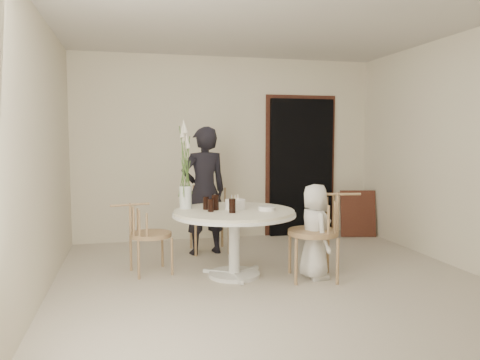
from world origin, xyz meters
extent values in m
plane|color=beige|center=(0.00, 0.00, 0.00)|extent=(4.50, 4.50, 0.00)
plane|color=silver|center=(0.00, 0.00, 2.70)|extent=(4.50, 4.50, 0.00)
plane|color=beige|center=(0.00, 2.25, 1.35)|extent=(4.50, 0.00, 4.50)
plane|color=beige|center=(0.00, -2.25, 1.35)|extent=(4.50, 0.00, 4.50)
plane|color=beige|center=(-2.25, 0.00, 1.35)|extent=(0.00, 4.50, 4.50)
plane|color=beige|center=(2.25, 0.00, 1.35)|extent=(0.00, 4.50, 4.50)
cube|color=black|center=(1.15, 2.19, 1.05)|extent=(1.00, 0.10, 2.10)
cube|color=#522D1C|center=(1.15, 2.23, 1.11)|extent=(1.12, 0.03, 2.22)
cylinder|color=white|center=(-0.35, 0.25, 0.02)|extent=(0.56, 0.56, 0.04)
cylinder|color=white|center=(-0.35, 0.25, 0.34)|extent=(0.12, 0.12, 0.65)
cylinder|color=white|center=(-0.35, 0.25, 0.68)|extent=(1.33, 1.33, 0.03)
cylinder|color=beige|center=(-0.35, 0.25, 0.71)|extent=(1.30, 1.30, 0.04)
cube|color=#522D1C|center=(1.95, 1.84, 0.35)|extent=(0.55, 0.27, 0.70)
cylinder|color=tan|center=(-0.64, 1.21, 0.24)|extent=(0.03, 0.03, 0.49)
cylinder|color=tan|center=(-0.20, 1.21, 0.24)|extent=(0.03, 0.03, 0.49)
cylinder|color=tan|center=(-0.64, 1.64, 0.24)|extent=(0.03, 0.03, 0.49)
cylinder|color=tan|center=(-0.21, 1.64, 0.24)|extent=(0.03, 0.03, 0.49)
cylinder|color=tan|center=(-0.42, 1.42, 0.51)|extent=(0.54, 0.54, 0.05)
cylinder|color=tan|center=(0.28, 0.22, 0.24)|extent=(0.03, 0.03, 0.48)
cylinder|color=tan|center=(0.20, -0.20, 0.24)|extent=(0.03, 0.03, 0.48)
cylinder|color=tan|center=(0.70, 0.14, 0.24)|extent=(0.03, 0.03, 0.48)
cylinder|color=tan|center=(0.62, -0.28, 0.24)|extent=(0.03, 0.03, 0.48)
cylinder|color=tan|center=(0.45, -0.03, 0.50)|extent=(0.54, 0.54, 0.05)
cylinder|color=tan|center=(-1.01, 0.45, 0.21)|extent=(0.03, 0.03, 0.41)
cylinder|color=tan|center=(-1.09, 0.81, 0.21)|extent=(0.03, 0.03, 0.41)
cylinder|color=tan|center=(-1.37, 0.37, 0.21)|extent=(0.03, 0.03, 0.41)
cylinder|color=tan|center=(-1.45, 0.73, 0.21)|extent=(0.03, 0.03, 0.41)
cylinder|color=tan|center=(-1.23, 0.59, 0.43)|extent=(0.46, 0.46, 0.05)
imported|color=black|center=(-0.51, 1.32, 0.82)|extent=(0.66, 0.50, 1.65)
imported|color=silver|center=(0.47, -0.01, 0.51)|extent=(0.34, 0.51, 1.02)
cylinder|color=white|center=(-0.33, 0.30, 0.78)|extent=(0.22, 0.22, 0.11)
cylinder|color=beige|center=(-0.33, 0.30, 0.86)|extent=(0.01, 0.01, 0.05)
cylinder|color=beige|center=(-0.29, 0.32, 0.86)|extent=(0.01, 0.01, 0.05)
cylinder|color=beige|center=(-0.36, 0.31, 0.86)|extent=(0.01, 0.01, 0.05)
cylinder|color=black|center=(-0.62, 0.20, 0.80)|extent=(0.08, 0.08, 0.13)
cylinder|color=black|center=(-0.41, 0.07, 0.80)|extent=(0.07, 0.07, 0.15)
cylinder|color=black|center=(-0.55, 0.30, 0.81)|extent=(0.10, 0.10, 0.17)
cylinder|color=black|center=(-0.64, 0.36, 0.80)|extent=(0.07, 0.07, 0.14)
cylinder|color=white|center=(-0.02, 0.14, 0.75)|extent=(0.19, 0.19, 0.04)
cylinder|color=silver|center=(-0.85, 0.48, 0.85)|extent=(0.13, 0.13, 0.25)
cylinder|color=#46692D|center=(-0.83, 0.49, 1.17)|extent=(0.01, 0.01, 0.62)
cone|color=silver|center=(-0.83, 0.49, 1.48)|extent=(0.06, 0.06, 0.16)
cylinder|color=#46692D|center=(-0.86, 0.50, 1.19)|extent=(0.01, 0.01, 0.68)
cone|color=silver|center=(-0.86, 0.50, 1.53)|extent=(0.06, 0.06, 0.16)
cylinder|color=#46692D|center=(-0.87, 0.48, 1.22)|extent=(0.01, 0.01, 0.73)
cone|color=silver|center=(-0.87, 0.48, 1.58)|extent=(0.06, 0.06, 0.16)
cylinder|color=#46692D|center=(-0.86, 0.45, 1.25)|extent=(0.01, 0.01, 0.78)
cone|color=silver|center=(-0.86, 0.45, 1.64)|extent=(0.06, 0.06, 0.16)
cylinder|color=#46692D|center=(-0.83, 0.46, 1.17)|extent=(0.01, 0.01, 0.62)
cone|color=silver|center=(-0.83, 0.46, 1.48)|extent=(0.06, 0.06, 0.16)
camera|label=1|loc=(-1.45, -4.62, 1.50)|focal=35.00mm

